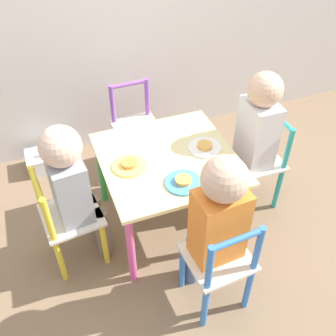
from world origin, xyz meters
name	(u,v)px	position (x,y,z in m)	size (l,w,h in m)	color
ground_plane	(168,220)	(0.00, 0.00, 0.00)	(6.00, 6.00, 0.00)	#7F664C
kids_table	(168,167)	(0.00, 0.00, 0.39)	(0.63, 0.63, 0.45)	beige
chair_yellow	(67,220)	(-0.52, -0.05, 0.27)	(0.28, 0.28, 0.54)	silver
chair_blue	(220,264)	(0.03, -0.52, 0.27)	(0.28, 0.28, 0.54)	silver
chair_teal	(258,162)	(0.52, -0.01, 0.27)	(0.26, 0.26, 0.54)	silver
chair_purple	(136,129)	(-0.01, 0.52, 0.27)	(0.26, 0.26, 0.54)	silver
child_left	(73,184)	(-0.46, -0.05, 0.47)	(0.23, 0.21, 0.77)	#7A6B5B
child_front	(217,219)	(0.03, -0.46, 0.49)	(0.21, 0.23, 0.80)	#4C608E
child_right	(255,132)	(0.46, -0.01, 0.49)	(0.22, 0.20, 0.81)	#4C608E
plate_left	(129,165)	(-0.19, 0.00, 0.46)	(0.16, 0.16, 0.03)	#EADB66
plate_front	(183,182)	(0.00, -0.19, 0.46)	(0.16, 0.16, 0.03)	#4C9EE0
plate_right	(205,147)	(0.19, 0.00, 0.46)	(0.16, 0.16, 0.03)	white
storage_bin	(49,160)	(-0.54, 0.69, 0.06)	(0.26, 0.17, 0.11)	silver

